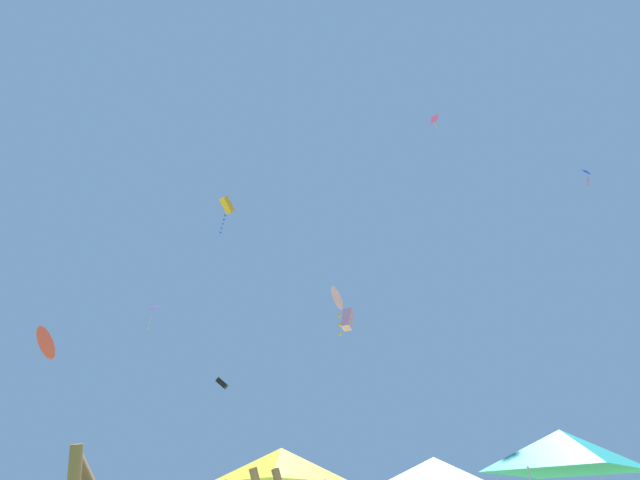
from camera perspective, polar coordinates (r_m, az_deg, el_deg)
canopy_tent_white at (r=15.03m, az=12.26°, el=-23.46°), size 2.71×2.71×2.90m
canopy_tent_yellow at (r=20.18m, az=-4.24°, el=-22.96°), size 3.52×3.52×3.77m
canopy_tent_teal at (r=17.99m, az=24.65°, el=-19.83°), size 3.59×3.59×3.84m
kite_red_delta at (r=24.89m, az=-27.18°, el=-9.70°), size 1.73×1.72×1.30m
kite_orange_box at (r=25.71m, az=-9.97°, el=3.58°), size 0.71×0.83×1.86m
kite_blue_delta at (r=34.97m, az=26.68°, el=6.56°), size 0.74×0.64×1.36m
kite_purple_delta at (r=39.28m, az=-17.44°, el=-6.99°), size 1.22×1.21×1.80m
kite_pink_delta at (r=20.19m, az=1.98°, el=-6.30°), size 0.67×1.03×2.03m
kite_pink_box at (r=34.38m, az=2.97°, el=-8.51°), size 0.91×1.16×1.51m
kite_magenta_diamond at (r=38.02m, az=12.17°, el=12.52°), size 0.73×0.75×1.25m
kite_black_box at (r=26.64m, az=-10.49°, el=-14.87°), size 0.63×0.30×0.56m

